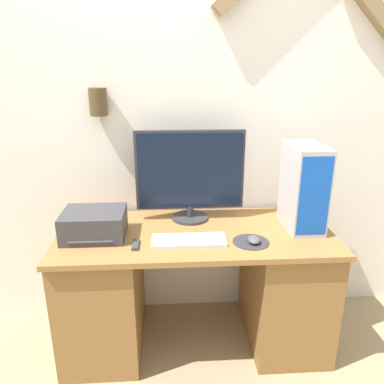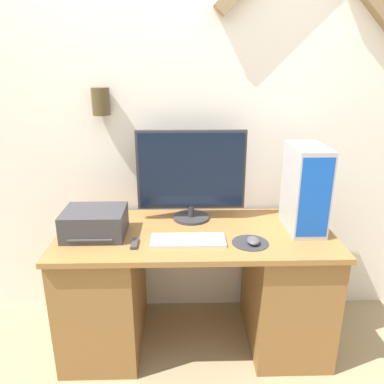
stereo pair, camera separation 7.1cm
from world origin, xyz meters
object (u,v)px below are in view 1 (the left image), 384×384
Objects in this scene: keyboard at (189,240)px; monitor at (190,173)px; computer_tower at (304,187)px; printer at (94,224)px; remote_control at (136,244)px; mouse at (254,240)px.

monitor is at bearing 85.66° from keyboard.
printer is (-1.17, -0.06, -0.17)m from computer_tower.
monitor is at bearing 48.79° from remote_control.
computer_tower is at bearing 31.62° from mouse.
printer is (-0.51, 0.10, 0.06)m from keyboard.
computer_tower is at bearing -14.40° from monitor.
computer_tower reaches higher than remote_control.
keyboard is 4.39× the size of mouse.
mouse is at bearing -48.43° from monitor.
remote_control is at bearing -28.96° from printer.
remote_control is (-0.94, -0.19, -0.23)m from computer_tower.
computer_tower is 1.18m from printer.
mouse is 0.19× the size of computer_tower.
mouse is at bearing -9.13° from printer.
keyboard is at bearing -94.34° from monitor.
mouse is at bearing -0.86° from remote_control.
printer is at bearing 151.04° from remote_control.
keyboard is at bearing -11.08° from printer.
printer is at bearing -177.17° from computer_tower.
mouse reaches higher than remote_control.
mouse is at bearing -148.38° from computer_tower.
printer is at bearing 170.87° from mouse.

